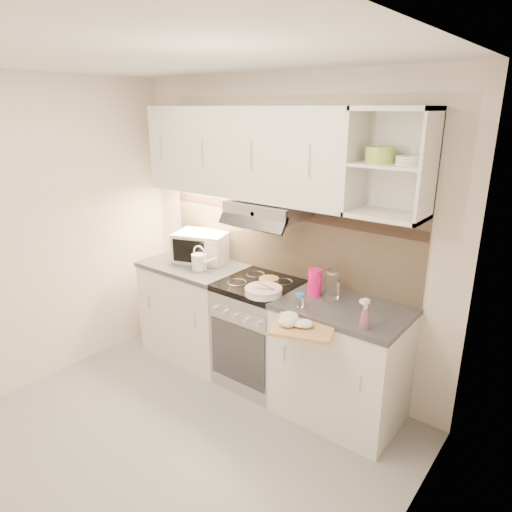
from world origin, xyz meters
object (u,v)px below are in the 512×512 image
Objects in this scene: plate_stack at (263,291)px; pink_pitcher at (315,282)px; glass_jar at (332,284)px; spray_bottle at (365,316)px; microwave at (202,246)px; electric_range at (260,332)px; watering_can at (200,261)px; cutting_board at (304,327)px.

pink_pitcher reaches higher than plate_stack.
pink_pitcher is at bearing -161.60° from glass_jar.
spray_bottle is at bearing -16.19° from pink_pitcher.
electric_range is at bearing -28.42° from microwave.
glass_jar is (1.20, 0.16, 0.03)m from watering_can.
plate_stack reaches higher than cutting_board.
cutting_board is (1.26, -0.32, -0.11)m from watering_can.
plate_stack is 1.31× the size of spray_bottle.
plate_stack is 0.84m from spray_bottle.
glass_jar is (0.12, 0.04, 0.00)m from pink_pitcher.
plate_stack is 0.51m from glass_jar.
electric_range is at bearing -172.15° from glass_jar.
watering_can is at bearing 172.42° from plate_stack.
pink_pitcher is at bearing 4.99° from electric_range.
pink_pitcher reaches higher than cutting_board.
microwave is 0.98m from plate_stack.
watering_can is at bearing -172.46° from electric_range.
glass_jar is 0.54× the size of cutting_board.
microwave reaches higher than glass_jar.
microwave is (-0.76, 0.12, 0.58)m from electric_range.
plate_stack is 1.33× the size of glass_jar.
microwave is 1.24m from pink_pitcher.
microwave is at bearing 162.34° from plate_stack.
pink_pitcher reaches higher than electric_range.
pink_pitcher is at bearing 174.03° from spray_bottle.
plate_stack is 0.39m from pink_pitcher.
microwave is 1.52m from cutting_board.
pink_pitcher is 0.95× the size of spray_bottle.
pink_pitcher is at bearing -23.15° from microwave.
spray_bottle is (0.84, -0.04, 0.06)m from plate_stack.
pink_pitcher is 0.49m from cutting_board.
pink_pitcher is 0.13m from glass_jar.
pink_pitcher is 0.97× the size of glass_jar.
electric_range is at bearing 133.36° from plate_stack.
spray_bottle is (0.53, -0.26, -0.02)m from pink_pitcher.
spray_bottle is at bearing -2.73° from plate_stack.
electric_range is at bearing 128.92° from cutting_board.
glass_jar reaches higher than electric_range.
pink_pitcher is (1.07, 0.12, 0.03)m from watering_can.
glass_jar is at bearing -21.10° from microwave.
watering_can is 0.90× the size of plate_stack.
microwave is at bearing -170.29° from spray_bottle.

